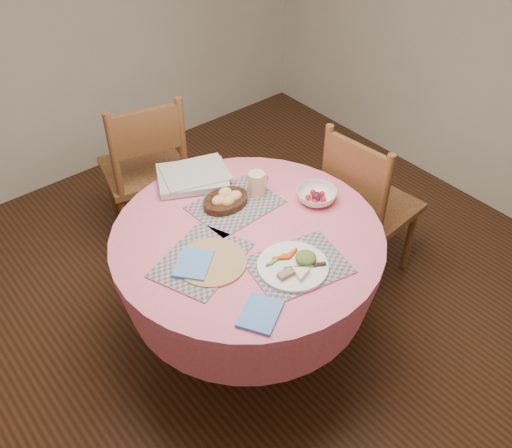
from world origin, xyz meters
The scene contains 16 objects.
ground centered at (0.00, 0.00, 0.00)m, with size 4.00×4.00×0.00m, color #331C0F.
room_envelope centered at (0.00, 0.00, 1.71)m, with size 4.01×4.01×2.71m.
dining_table centered at (0.00, 0.00, 0.56)m, with size 1.24×1.24×0.75m.
chair_right centered at (0.82, 0.00, 0.51)m, with size 0.47×0.49×0.98m.
chair_back centered at (0.06, 1.03, 0.53)m, with size 0.57×0.55×1.01m.
placemat_front centered at (0.04, -0.30, 0.75)m, with size 0.40×0.30×0.01m, color #136D5E.
placemat_left centered at (-0.26, -0.01, 0.75)m, with size 0.40×0.30×0.01m, color #136D5E.
placemat_back centered at (0.08, 0.20, 0.75)m, with size 0.40×0.30×0.01m, color #136D5E.
wicker_trivet centered at (-0.24, -0.05, 0.76)m, with size 0.30×0.30×0.01m, color olive.
napkin_near centered at (-0.26, -0.40, 0.76)m, with size 0.18×0.14×0.01m, color #5488D9.
napkin_far centered at (-0.31, -0.02, 0.76)m, with size 0.18×0.14×0.01m, color #5488D9.
dinner_plate centered at (0.01, -0.30, 0.77)m, with size 0.30×0.30×0.05m.
bread_bowl centered at (0.05, 0.23, 0.78)m, with size 0.23×0.23×0.08m.
latte_mug centered at (0.22, 0.20, 0.82)m, with size 0.12×0.08×0.12m.
fruit_bowl centered at (0.41, -0.02, 0.78)m, with size 0.25×0.25×0.06m.
newspaper_stack centered at (0.04, 0.49, 0.78)m, with size 0.43×0.39×0.04m.
Camera 1 is at (-1.19, -1.51, 2.44)m, focal length 40.00 mm.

